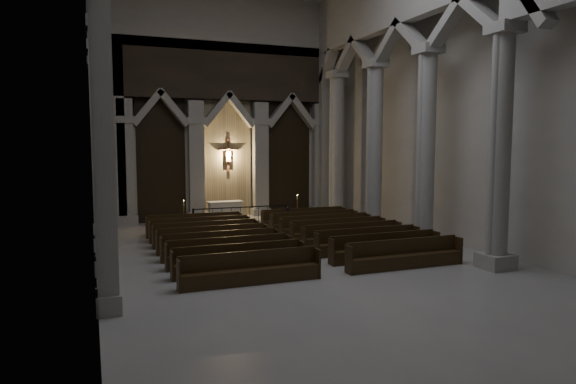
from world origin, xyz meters
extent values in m
plane|color=#9F9D97|center=(0.00, 0.00, 0.00)|extent=(24.00, 24.00, 0.00)
cube|color=#AFABA3|center=(0.00, 12.00, 6.00)|extent=(14.00, 0.10, 12.00)
cube|color=#AFABA3|center=(-7.00, 0.00, 6.00)|extent=(0.10, 24.00, 12.00)
cube|color=#AFABA3|center=(7.00, 0.00, 6.00)|extent=(0.10, 24.00, 12.00)
cube|color=#A3A098|center=(-5.40, 11.50, 3.20)|extent=(0.80, 0.50, 6.40)
cube|color=#A3A098|center=(-5.40, 11.50, 0.25)|extent=(1.05, 0.70, 0.50)
cube|color=#A3A098|center=(-5.40, 11.50, 5.35)|extent=(1.00, 0.65, 0.35)
cube|color=#A3A098|center=(-1.80, 11.50, 3.20)|extent=(0.80, 0.50, 6.40)
cube|color=#A3A098|center=(-1.80, 11.50, 0.25)|extent=(1.05, 0.70, 0.50)
cube|color=#A3A098|center=(-1.80, 11.50, 5.35)|extent=(1.00, 0.65, 0.35)
cube|color=#A3A098|center=(1.80, 11.50, 3.20)|extent=(0.80, 0.50, 6.40)
cube|color=#A3A098|center=(1.80, 11.50, 0.25)|extent=(1.05, 0.70, 0.50)
cube|color=#A3A098|center=(1.80, 11.50, 5.35)|extent=(1.00, 0.65, 0.35)
cube|color=#A3A098|center=(5.40, 11.50, 3.20)|extent=(0.80, 0.50, 6.40)
cube|color=#A3A098|center=(5.40, 11.50, 0.25)|extent=(1.05, 0.70, 0.50)
cube|color=#A3A098|center=(5.40, 11.50, 5.35)|extent=(1.00, 0.65, 0.35)
cube|color=black|center=(-3.60, 11.85, 3.50)|extent=(2.60, 0.15, 7.00)
cube|color=tan|center=(0.00, 11.85, 3.50)|extent=(2.60, 0.15, 7.00)
cube|color=black|center=(3.60, 11.85, 3.50)|extent=(2.60, 0.15, 7.00)
cube|color=black|center=(0.00, 11.50, 8.00)|extent=(12.00, 0.50, 3.00)
cube|color=#A3A098|center=(-6.20, 11.50, 4.50)|extent=(1.60, 0.50, 9.00)
cube|color=#A3A098|center=(6.20, 11.50, 4.50)|extent=(1.60, 0.50, 9.00)
cube|color=#A3A098|center=(0.00, 11.50, 10.50)|extent=(14.00, 0.50, 3.00)
plane|color=#FFC672|center=(0.00, 11.82, 3.50)|extent=(1.50, 0.00, 1.50)
cube|color=brown|center=(0.00, 11.73, 3.50)|extent=(0.13, 0.08, 1.80)
cube|color=brown|center=(0.00, 11.73, 3.85)|extent=(1.10, 0.08, 0.13)
cube|color=tan|center=(0.00, 11.67, 3.45)|extent=(0.26, 0.10, 0.60)
sphere|color=tan|center=(0.00, 11.67, 3.85)|extent=(0.17, 0.17, 0.17)
cylinder|color=tan|center=(-0.26, 11.67, 3.82)|extent=(0.45, 0.08, 0.08)
cylinder|color=tan|center=(0.26, 11.67, 3.82)|extent=(0.45, 0.08, 0.08)
cube|color=#A3A098|center=(5.50, 9.50, 0.25)|extent=(1.00, 1.00, 0.50)
cylinder|color=#A3A098|center=(5.50, 9.50, 4.00)|extent=(0.70, 0.70, 7.50)
cube|color=#A3A098|center=(5.50, 9.50, 7.85)|extent=(0.95, 0.95, 0.35)
cube|color=#A3A098|center=(5.50, 5.50, 0.25)|extent=(1.00, 1.00, 0.50)
cylinder|color=#A3A098|center=(5.50, 5.50, 4.00)|extent=(0.70, 0.70, 7.50)
cube|color=#A3A098|center=(5.50, 5.50, 7.85)|extent=(0.95, 0.95, 0.35)
cube|color=#A3A098|center=(5.50, 1.50, 0.25)|extent=(1.00, 1.00, 0.50)
cylinder|color=#A3A098|center=(5.50, 1.50, 4.00)|extent=(0.70, 0.70, 7.50)
cube|color=#A3A098|center=(5.50, 1.50, 7.85)|extent=(0.95, 0.95, 0.35)
cube|color=#A3A098|center=(5.50, -2.50, 0.25)|extent=(1.00, 1.00, 0.50)
cylinder|color=#A3A098|center=(5.50, -2.50, 4.00)|extent=(0.70, 0.70, 7.50)
cube|color=#A3A098|center=(5.50, -2.50, 7.85)|extent=(0.95, 0.95, 0.35)
cube|color=#A3A098|center=(5.50, 11.40, 4.60)|extent=(0.55, 1.20, 9.20)
cube|color=#A3A098|center=(-6.75, 9.50, 0.25)|extent=(0.60, 1.00, 0.50)
cube|color=#A3A098|center=(-6.75, 9.50, 4.00)|extent=(0.50, 0.80, 7.50)
cube|color=#A3A098|center=(-6.75, 9.50, 7.85)|extent=(0.60, 1.00, 0.35)
cube|color=#A3A098|center=(-6.75, 5.50, 0.25)|extent=(0.60, 1.00, 0.50)
cube|color=#A3A098|center=(-6.75, 5.50, 4.00)|extent=(0.50, 0.80, 7.50)
cube|color=#A3A098|center=(-6.75, 5.50, 7.85)|extent=(0.60, 1.00, 0.35)
cube|color=#A3A098|center=(-6.75, 1.50, 0.25)|extent=(0.60, 1.00, 0.50)
cube|color=#A3A098|center=(-6.75, 1.50, 4.00)|extent=(0.50, 0.80, 7.50)
cube|color=#A3A098|center=(-6.75, 1.50, 7.85)|extent=(0.60, 1.00, 0.35)
cube|color=#A3A098|center=(-6.75, -2.50, 0.25)|extent=(0.60, 1.00, 0.50)
cube|color=#A3A098|center=(-6.75, -2.50, 4.00)|extent=(0.50, 0.80, 7.50)
cube|color=#A3A098|center=(0.00, 10.60, 0.07)|extent=(8.50, 2.60, 0.15)
cube|color=beige|center=(-0.46, 10.72, 0.60)|extent=(1.72, 0.67, 0.91)
cube|color=silver|center=(-0.46, 10.72, 1.08)|extent=(1.86, 0.74, 0.04)
cube|color=black|center=(0.00, 9.31, 0.92)|extent=(4.84, 0.05, 0.05)
cube|color=black|center=(-2.42, 9.31, 0.48)|extent=(0.09, 0.09, 0.97)
cube|color=black|center=(2.42, 9.31, 0.48)|extent=(0.09, 0.09, 0.97)
cylinder|color=black|center=(-1.93, 9.31, 0.45)|extent=(0.02, 0.02, 0.89)
cylinder|color=black|center=(-1.45, 9.31, 0.45)|extent=(0.02, 0.02, 0.89)
cylinder|color=black|center=(-0.97, 9.31, 0.45)|extent=(0.02, 0.02, 0.89)
cylinder|color=black|center=(-0.48, 9.31, 0.45)|extent=(0.02, 0.02, 0.89)
cylinder|color=black|center=(0.00, 9.31, 0.45)|extent=(0.02, 0.02, 0.89)
cylinder|color=black|center=(0.48, 9.31, 0.45)|extent=(0.02, 0.02, 0.89)
cylinder|color=black|center=(0.97, 9.31, 0.45)|extent=(0.02, 0.02, 0.89)
cylinder|color=black|center=(1.45, 9.31, 0.45)|extent=(0.02, 0.02, 0.89)
cylinder|color=black|center=(1.93, 9.31, 0.45)|extent=(0.02, 0.02, 0.89)
cylinder|color=#AF9635|center=(-2.89, 9.19, 0.02)|extent=(0.24, 0.24, 0.05)
cylinder|color=#AF9635|center=(-2.89, 9.19, 0.60)|extent=(0.04, 0.04, 1.14)
cylinder|color=#AF9635|center=(-2.89, 9.19, 1.17)|extent=(0.12, 0.12, 0.02)
cylinder|color=beige|center=(-2.89, 9.19, 1.27)|extent=(0.05, 0.05, 0.20)
sphere|color=#EBC852|center=(-2.89, 9.19, 1.39)|extent=(0.04, 0.04, 0.04)
cylinder|color=#AF9635|center=(3.31, 9.78, 0.02)|extent=(0.24, 0.24, 0.05)
cylinder|color=#AF9635|center=(3.31, 9.78, 0.59)|extent=(0.04, 0.04, 1.13)
cylinder|color=#AF9635|center=(3.31, 9.78, 1.16)|extent=(0.12, 0.12, 0.02)
cylinder|color=beige|center=(3.31, 9.78, 1.26)|extent=(0.05, 0.05, 0.20)
sphere|color=#EBC852|center=(3.31, 9.78, 1.38)|extent=(0.04, 0.04, 0.04)
cube|color=black|center=(-2.70, 7.37, 0.23)|extent=(4.29, 0.41, 0.46)
cube|color=black|center=(-2.70, 7.57, 0.71)|extent=(4.29, 0.07, 0.51)
cube|color=black|center=(-4.84, 7.37, 0.46)|extent=(0.06, 0.46, 0.92)
cube|color=black|center=(-0.56, 7.37, 0.46)|extent=(0.06, 0.46, 0.92)
cube|color=black|center=(2.70, 7.37, 0.23)|extent=(4.29, 0.41, 0.46)
cube|color=black|center=(2.70, 7.57, 0.71)|extent=(4.29, 0.07, 0.51)
cube|color=black|center=(0.56, 7.37, 0.46)|extent=(0.06, 0.46, 0.92)
cube|color=black|center=(4.84, 7.37, 0.46)|extent=(0.06, 0.46, 0.92)
cube|color=black|center=(-2.70, 6.12, 0.23)|extent=(4.29, 0.41, 0.46)
cube|color=black|center=(-2.70, 6.31, 0.71)|extent=(4.29, 0.07, 0.51)
cube|color=black|center=(-4.84, 6.12, 0.46)|extent=(0.06, 0.46, 0.92)
cube|color=black|center=(-0.56, 6.12, 0.46)|extent=(0.06, 0.46, 0.92)
cube|color=black|center=(2.70, 6.12, 0.23)|extent=(4.29, 0.41, 0.46)
cube|color=black|center=(2.70, 6.31, 0.71)|extent=(4.29, 0.07, 0.51)
cube|color=black|center=(0.56, 6.12, 0.46)|extent=(0.06, 0.46, 0.92)
cube|color=black|center=(4.84, 6.12, 0.46)|extent=(0.06, 0.46, 0.92)
cube|color=black|center=(-2.70, 4.87, 0.23)|extent=(4.29, 0.41, 0.46)
cube|color=black|center=(-2.70, 5.06, 0.71)|extent=(4.29, 0.07, 0.51)
cube|color=black|center=(-4.84, 4.87, 0.46)|extent=(0.06, 0.46, 0.92)
cube|color=black|center=(-0.56, 4.87, 0.46)|extent=(0.06, 0.46, 0.92)
cube|color=black|center=(2.70, 4.87, 0.23)|extent=(4.29, 0.41, 0.46)
cube|color=black|center=(2.70, 5.06, 0.71)|extent=(4.29, 0.07, 0.51)
cube|color=black|center=(0.56, 4.87, 0.46)|extent=(0.06, 0.46, 0.92)
cube|color=black|center=(4.84, 4.87, 0.46)|extent=(0.06, 0.46, 0.92)
cube|color=black|center=(-2.70, 3.62, 0.23)|extent=(4.29, 0.41, 0.46)
cube|color=black|center=(-2.70, 3.81, 0.71)|extent=(4.29, 0.07, 0.51)
cube|color=black|center=(-4.84, 3.62, 0.46)|extent=(0.06, 0.46, 0.92)
cube|color=black|center=(-0.56, 3.62, 0.46)|extent=(0.06, 0.46, 0.92)
cube|color=black|center=(2.70, 3.62, 0.23)|extent=(4.29, 0.41, 0.46)
cube|color=black|center=(2.70, 3.81, 0.71)|extent=(4.29, 0.07, 0.51)
cube|color=black|center=(0.56, 3.62, 0.46)|extent=(0.06, 0.46, 0.92)
cube|color=black|center=(4.84, 3.62, 0.46)|extent=(0.06, 0.46, 0.92)
cube|color=black|center=(-2.70, 2.36, 0.23)|extent=(4.29, 0.41, 0.46)
cube|color=black|center=(-2.70, 2.56, 0.71)|extent=(4.29, 0.07, 0.51)
cube|color=black|center=(-4.84, 2.36, 0.46)|extent=(0.06, 0.46, 0.92)
cube|color=black|center=(-0.56, 2.36, 0.46)|extent=(0.06, 0.46, 0.92)
cube|color=black|center=(2.70, 2.36, 0.23)|extent=(4.29, 0.41, 0.46)
cube|color=black|center=(2.70, 2.56, 0.71)|extent=(4.29, 0.07, 0.51)
cube|color=black|center=(0.56, 2.36, 0.46)|extent=(0.06, 0.46, 0.92)
cube|color=black|center=(4.84, 2.36, 0.46)|extent=(0.06, 0.46, 0.92)
cube|color=black|center=(-2.70, 1.11, 0.23)|extent=(4.29, 0.41, 0.46)
cube|color=black|center=(-2.70, 1.31, 0.71)|extent=(4.29, 0.07, 0.51)
cube|color=black|center=(-4.84, 1.11, 0.46)|extent=(0.06, 0.46, 0.92)
cube|color=black|center=(-0.56, 1.11, 0.46)|extent=(0.06, 0.46, 0.92)
cube|color=black|center=(2.70, 1.11, 0.23)|extent=(4.29, 0.41, 0.46)
cube|color=black|center=(2.70, 1.31, 0.71)|extent=(4.29, 0.07, 0.51)
cube|color=black|center=(0.56, 1.11, 0.46)|extent=(0.06, 0.46, 0.92)
cube|color=black|center=(4.84, 1.11, 0.46)|extent=(0.06, 0.46, 0.92)
cube|color=black|center=(-2.70, -0.14, 0.23)|extent=(4.29, 0.41, 0.46)
cube|color=black|center=(-2.70, 0.05, 0.71)|extent=(4.29, 0.07, 0.51)
cube|color=black|center=(-4.84, -0.14, 0.46)|extent=(0.06, 0.46, 0.92)
cube|color=black|center=(-0.56, -0.14, 0.46)|extent=(0.06, 0.46, 0.92)
cube|color=black|center=(2.70, -0.14, 0.23)|extent=(4.29, 0.41, 0.46)
cube|color=black|center=(2.70, 0.05, 0.71)|extent=(4.29, 0.07, 0.51)
cube|color=black|center=(0.56, -0.14, 0.46)|extent=(0.06, 0.46, 0.92)
cube|color=black|center=(4.84, -0.14, 0.46)|extent=(0.06, 0.46, 0.92)
cube|color=black|center=(-2.70, -1.39, 0.23)|extent=(4.29, 0.41, 0.46)
cube|color=black|center=(-2.70, -1.20, 0.71)|extent=(4.29, 0.07, 0.51)
cube|color=black|center=(-4.84, -1.39, 0.46)|extent=(0.06, 0.46, 0.92)
cube|color=black|center=(-0.56, -1.39, 0.46)|extent=(0.06, 0.46, 0.92)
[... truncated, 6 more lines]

